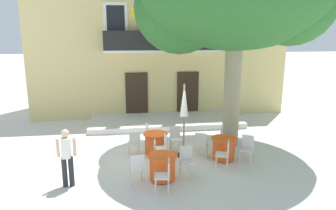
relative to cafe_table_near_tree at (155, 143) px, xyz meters
The scene contains 20 objects.
ground_plane 0.40m from the cafe_table_near_tree, 144.06° to the right, with size 120.00×120.00×0.00m, color silver.
building_facade 7.77m from the cafe_table_near_tree, 82.99° to the left, with size 13.00×5.09×7.50m.
entrance_step_platform 3.77m from the cafe_table_near_tree, 76.85° to the left, with size 7.01×2.62×0.25m, color silver.
cafe_table_near_tree is the anchor object (origin of this frame).
cafe_chair_near_tree_0 0.77m from the cafe_table_near_tree, 168.42° to the right, with size 0.44×0.44×0.91m.
cafe_chair_near_tree_1 0.77m from the cafe_table_near_tree, 76.25° to the right, with size 0.45×0.45×0.91m.
cafe_chair_near_tree_2 0.77m from the cafe_table_near_tree, 10.43° to the left, with size 0.43×0.43×0.91m.
cafe_chair_near_tree_3 0.77m from the cafe_table_near_tree, 100.92° to the left, with size 0.43×0.43×0.91m.
cafe_table_middle 2.00m from the cafe_table_near_tree, 89.90° to the right, with size 0.86×0.86×0.76m.
cafe_chair_middle_0 2.76m from the cafe_table_near_tree, 90.50° to the right, with size 0.45×0.45×0.91m.
cafe_chair_middle_1 2.01m from the cafe_table_near_tree, 68.25° to the right, with size 0.43×0.43×0.91m.
cafe_chair_middle_2 1.26m from the cafe_table_near_tree, 91.66° to the right, with size 0.42×0.42×0.91m.
cafe_chair_middle_3 2.30m from the cafe_table_near_tree, 108.58° to the right, with size 0.45×0.45×0.91m.
cafe_table_front 2.37m from the cafe_table_near_tree, 20.39° to the right, with size 0.86×0.86×0.76m.
cafe_chair_front_0 3.12m from the cafe_table_near_tree, 21.93° to the right, with size 0.55×0.55×0.91m.
cafe_chair_front_1 2.48m from the cafe_table_near_tree, ahead, with size 0.53×0.53×0.91m.
cafe_chair_front_2 1.62m from the cafe_table_near_tree, 20.60° to the right, with size 0.53×0.53×0.91m.
cafe_chair_front_3 2.55m from the cafe_table_near_tree, 37.59° to the right, with size 0.52×0.52×0.91m.
cafe_umbrella 1.63m from the cafe_table_near_tree, 21.14° to the right, with size 0.44×0.44×2.55m.
pedestrian_near_entrance 3.37m from the cafe_table_near_tree, 142.30° to the right, with size 0.53×0.35×1.65m.
Camera 1 is at (-0.93, -10.17, 4.13)m, focal length 32.86 mm.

